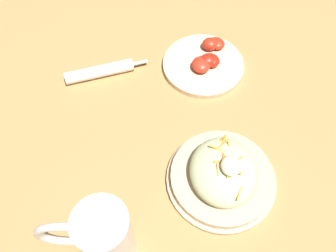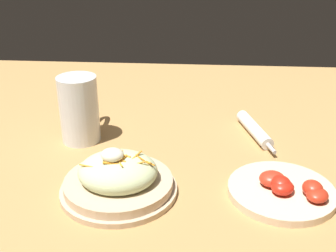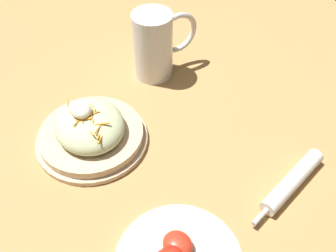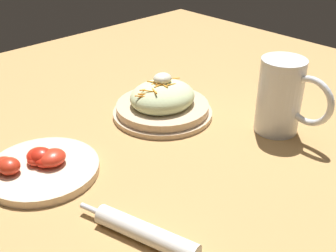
{
  "view_description": "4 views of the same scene",
  "coord_description": "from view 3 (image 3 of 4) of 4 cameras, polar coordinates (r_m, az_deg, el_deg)",
  "views": [
    {
      "loc": [
        -0.31,
        0.01,
        0.64
      ],
      "look_at": [
        0.05,
        0.0,
        0.06
      ],
      "focal_mm": 37.58,
      "sensor_mm": 36.0,
      "label": 1
    },
    {
      "loc": [
        0.1,
        -0.73,
        0.43
      ],
      "look_at": [
        0.04,
        0.02,
        0.08
      ],
      "focal_mm": 44.69,
      "sensor_mm": 36.0,
      "label": 2
    },
    {
      "loc": [
        0.46,
        -0.22,
        0.57
      ],
      "look_at": [
        0.07,
        0.01,
        0.08
      ],
      "focal_mm": 41.74,
      "sensor_mm": 36.0,
      "label": 3
    },
    {
      "loc": [
        0.51,
        0.5,
        0.43
      ],
      "look_at": [
        0.07,
        0.04,
        0.07
      ],
      "focal_mm": 45.79,
      "sensor_mm": 36.0,
      "label": 4
    }
  ],
  "objects": [
    {
      "name": "salad_plate",
      "position": [
        0.74,
        -11.24,
        -0.71
      ],
      "size": [
        0.21,
        0.21,
        0.09
      ],
      "color": "#D1B28E",
      "rests_on": "ground_plane"
    },
    {
      "name": "ground_plane",
      "position": [
        0.76,
        -3.09,
        -1.38
      ],
      "size": [
        1.43,
        1.43,
        0.0
      ],
      "primitive_type": "plane",
      "color": "#B2844C"
    },
    {
      "name": "beer_mug",
      "position": [
        0.86,
        -1.97,
        11.28
      ],
      "size": [
        0.09,
        0.15,
        0.15
      ],
      "color": "white",
      "rests_on": "ground_plane"
    },
    {
      "name": "napkin_roll",
      "position": [
        0.71,
        17.68,
        -7.73
      ],
      "size": [
        0.07,
        0.19,
        0.03
      ],
      "color": "white",
      "rests_on": "ground_plane"
    }
  ]
}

